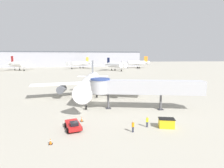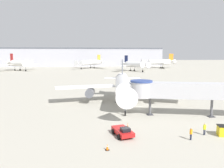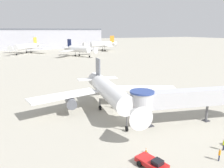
{
  "view_description": "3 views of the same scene",
  "coord_description": "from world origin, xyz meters",
  "px_view_note": "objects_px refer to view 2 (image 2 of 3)",
  "views": [
    {
      "loc": [
        -3.72,
        -41.08,
        10.79
      ],
      "look_at": [
        3.19,
        1.33,
        4.24
      ],
      "focal_mm": 28.0,
      "sensor_mm": 36.0,
      "label": 1
    },
    {
      "loc": [
        -10.32,
        -43.88,
        11.16
      ],
      "look_at": [
        -4.59,
        5.32,
        4.49
      ],
      "focal_mm": 35.0,
      "sensor_mm": 36.0,
      "label": 2
    },
    {
      "loc": [
        -19.94,
        -34.26,
        16.28
      ],
      "look_at": [
        -1.18,
        4.93,
        5.57
      ],
      "focal_mm": 35.0,
      "sensor_mm": 36.0,
      "label": 3
    }
  ],
  "objects_px": {
    "traffic_cone_near_nose": "(128,126)",
    "main_airplane": "(123,86)",
    "jet_bridge": "(186,90)",
    "background_jet_navy_tail": "(134,64)",
    "ground_crew_wing_walker": "(191,133)",
    "traffic_cone_apron_front": "(107,147)",
    "ground_crew_marshaller": "(205,128)",
    "background_jet_red_tail": "(18,63)",
    "pushback_tug_red": "(123,131)",
    "background_jet_orange_tail": "(160,62)",
    "background_jet_gold_tail": "(91,62)"
  },
  "relations": [
    {
      "from": "pushback_tug_red",
      "to": "traffic_cone_apron_front",
      "type": "xyz_separation_m",
      "value": [
        -2.57,
        -4.25,
        -0.3
      ]
    },
    {
      "from": "ground_crew_marshaller",
      "to": "background_jet_red_tail",
      "type": "bearing_deg",
      "value": -67.27
    },
    {
      "from": "background_jet_navy_tail",
      "to": "background_jet_red_tail",
      "type": "bearing_deg",
      "value": 143.35
    },
    {
      "from": "pushback_tug_red",
      "to": "ground_crew_marshaller",
      "type": "relative_size",
      "value": 2.5
    },
    {
      "from": "jet_bridge",
      "to": "traffic_cone_apron_front",
      "type": "bearing_deg",
      "value": -126.68
    },
    {
      "from": "traffic_cone_apron_front",
      "to": "traffic_cone_near_nose",
      "type": "xyz_separation_m",
      "value": [
        3.82,
        7.36,
        0.01
      ]
    },
    {
      "from": "jet_bridge",
      "to": "traffic_cone_near_nose",
      "type": "relative_size",
      "value": 28.35
    },
    {
      "from": "ground_crew_marshaller",
      "to": "background_jet_navy_tail",
      "type": "height_order",
      "value": "background_jet_navy_tail"
    },
    {
      "from": "jet_bridge",
      "to": "background_jet_gold_tail",
      "type": "xyz_separation_m",
      "value": [
        -14.49,
        141.73,
        0.1
      ]
    },
    {
      "from": "traffic_cone_near_nose",
      "to": "background_jet_gold_tail",
      "type": "distance_m",
      "value": 147.22
    },
    {
      "from": "main_airplane",
      "to": "traffic_cone_near_nose",
      "type": "relative_size",
      "value": 39.85
    },
    {
      "from": "jet_bridge",
      "to": "background_jet_red_tail",
      "type": "xyz_separation_m",
      "value": [
        -65.14,
        122.46,
        0.46
      ]
    },
    {
      "from": "main_airplane",
      "to": "background_jet_gold_tail",
      "type": "height_order",
      "value": "background_jet_gold_tail"
    },
    {
      "from": "main_airplane",
      "to": "traffic_cone_near_nose",
      "type": "xyz_separation_m",
      "value": [
        -2.1,
        -16.36,
        -3.79
      ]
    },
    {
      "from": "background_jet_gold_tail",
      "to": "background_jet_red_tail",
      "type": "relative_size",
      "value": 1.26
    },
    {
      "from": "background_jet_orange_tail",
      "to": "jet_bridge",
      "type": "bearing_deg",
      "value": -22.8
    },
    {
      "from": "ground_crew_wing_walker",
      "to": "traffic_cone_apron_front",
      "type": "bearing_deg",
      "value": 168.25
    },
    {
      "from": "traffic_cone_apron_front",
      "to": "ground_crew_marshaller",
      "type": "xyz_separation_m",
      "value": [
        13.93,
        3.26,
        0.62
      ]
    },
    {
      "from": "main_airplane",
      "to": "jet_bridge",
      "type": "distance_m",
      "value": 14.57
    },
    {
      "from": "main_airplane",
      "to": "background_jet_gold_tail",
      "type": "bearing_deg",
      "value": 99.72
    },
    {
      "from": "traffic_cone_near_nose",
      "to": "background_jet_orange_tail",
      "type": "distance_m",
      "value": 153.87
    },
    {
      "from": "pushback_tug_red",
      "to": "traffic_cone_apron_front",
      "type": "relative_size",
      "value": 5.54
    },
    {
      "from": "background_jet_orange_tail",
      "to": "background_jet_red_tail",
      "type": "xyz_separation_m",
      "value": [
        -107.82,
        -16.0,
        0.02
      ]
    },
    {
      "from": "background_jet_navy_tail",
      "to": "background_jet_orange_tail",
      "type": "distance_m",
      "value": 41.35
    },
    {
      "from": "pushback_tug_red",
      "to": "background_jet_gold_tail",
      "type": "bearing_deg",
      "value": 76.74
    },
    {
      "from": "traffic_cone_near_nose",
      "to": "main_airplane",
      "type": "bearing_deg",
      "value": 82.67
    },
    {
      "from": "traffic_cone_apron_front",
      "to": "background_jet_red_tail",
      "type": "xyz_separation_m",
      "value": [
        -49.64,
        135.22,
        4.85
      ]
    },
    {
      "from": "main_airplane",
      "to": "pushback_tug_red",
      "type": "distance_m",
      "value": 20.06
    },
    {
      "from": "traffic_cone_near_nose",
      "to": "background_jet_red_tail",
      "type": "relative_size",
      "value": 0.03
    },
    {
      "from": "main_airplane",
      "to": "pushback_tug_red",
      "type": "relative_size",
      "value": 7.45
    },
    {
      "from": "jet_bridge",
      "to": "background_jet_orange_tail",
      "type": "height_order",
      "value": "background_jet_orange_tail"
    },
    {
      "from": "jet_bridge",
      "to": "background_jet_navy_tail",
      "type": "height_order",
      "value": "background_jet_navy_tail"
    },
    {
      "from": "pushback_tug_red",
      "to": "background_jet_orange_tail",
      "type": "height_order",
      "value": "background_jet_orange_tail"
    },
    {
      "from": "traffic_cone_near_nose",
      "to": "background_jet_navy_tail",
      "type": "relative_size",
      "value": 0.03
    },
    {
      "from": "background_jet_gold_tail",
      "to": "background_jet_navy_tail",
      "type": "bearing_deg",
      "value": -13.12
    },
    {
      "from": "background_jet_red_tail",
      "to": "ground_crew_marshaller",
      "type": "bearing_deg",
      "value": -111.35
    },
    {
      "from": "background_jet_red_tail",
      "to": "traffic_cone_apron_front",
      "type": "bearing_deg",
      "value": -116.91
    },
    {
      "from": "background_jet_navy_tail",
      "to": "background_jet_red_tail",
      "type": "height_order",
      "value": "background_jet_red_tail"
    },
    {
      "from": "jet_bridge",
      "to": "background_jet_navy_tail",
      "type": "bearing_deg",
      "value": 96.4
    },
    {
      "from": "jet_bridge",
      "to": "ground_crew_marshaller",
      "type": "relative_size",
      "value": 13.23
    },
    {
      "from": "jet_bridge",
      "to": "background_jet_gold_tail",
      "type": "bearing_deg",
      "value": 109.69
    },
    {
      "from": "main_airplane",
      "to": "traffic_cone_near_nose",
      "type": "height_order",
      "value": "main_airplane"
    },
    {
      "from": "pushback_tug_red",
      "to": "background_jet_red_tail",
      "type": "xyz_separation_m",
      "value": [
        -52.21,
        130.97,
        4.55
      ]
    },
    {
      "from": "ground_crew_wing_walker",
      "to": "traffic_cone_near_nose",
      "type": "bearing_deg",
      "value": 122.18
    },
    {
      "from": "background_jet_navy_tail",
      "to": "background_jet_gold_tail",
      "type": "relative_size",
      "value": 0.87
    },
    {
      "from": "traffic_cone_near_nose",
      "to": "background_jet_orange_tail",
      "type": "relative_size",
      "value": 0.03
    },
    {
      "from": "traffic_cone_near_nose",
      "to": "background_jet_red_tail",
      "type": "bearing_deg",
      "value": 112.69
    },
    {
      "from": "background_jet_navy_tail",
      "to": "background_jet_orange_tail",
      "type": "bearing_deg",
      "value": 19.79
    },
    {
      "from": "jet_bridge",
      "to": "background_jet_red_tail",
      "type": "relative_size",
      "value": 0.92
    },
    {
      "from": "ground_crew_wing_walker",
      "to": "background_jet_red_tail",
      "type": "relative_size",
      "value": 0.07
    }
  ]
}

